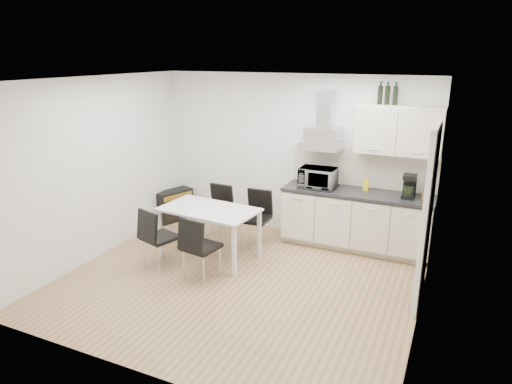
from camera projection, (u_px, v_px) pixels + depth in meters
ground at (238, 281)px, 6.05m from camera, size 4.50×4.50×0.00m
wall_back at (292, 156)px, 7.41m from camera, size 4.50×0.10×2.60m
wall_front at (133, 247)px, 3.93m from camera, size 4.50×0.10×2.60m
wall_left at (98, 169)px, 6.56m from camera, size 0.10×4.00×2.60m
wall_right at (429, 212)px, 4.78m from camera, size 0.10×4.00×2.60m
ceiling at (236, 80)px, 5.29m from camera, size 4.50×4.50×0.00m
doorway at (427, 217)px, 5.35m from camera, size 0.08×1.04×2.10m
kitchenette at (360, 197)px, 6.85m from camera, size 2.22×0.64×2.52m
dining_table at (209, 214)px, 6.59m from camera, size 1.45×0.91×0.75m
chair_far_left at (216, 213)px, 7.29m from camera, size 0.47×0.52×0.88m
chair_far_right at (255, 220)px, 7.02m from camera, size 0.45×0.51×0.88m
chair_near_left at (160, 238)px, 6.32m from camera, size 0.57×0.61×0.88m
chair_near_right at (201, 248)px, 6.01m from camera, size 0.51×0.56×0.88m
guitar_amp at (174, 205)px, 8.19m from camera, size 0.51×0.72×0.55m
floor_speaker at (223, 214)px, 8.16m from camera, size 0.19×0.18×0.26m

